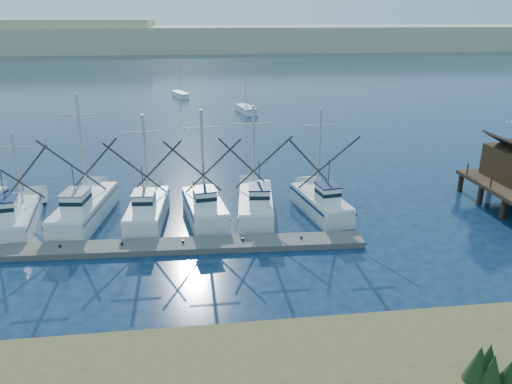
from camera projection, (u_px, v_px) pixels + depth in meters
ground at (285, 293)px, 28.09m from camera, size 500.00×500.00×0.00m
floating_dock at (138, 247)px, 33.12m from camera, size 30.41×3.31×0.40m
dune_ridge at (199, 38)px, 222.60m from camera, size 360.00×60.00×10.00m
trawler_fleet at (135, 210)px, 37.51m from camera, size 30.63×9.39×9.42m
sailboat_near at (246, 110)px, 79.69m from camera, size 2.99×6.45×8.10m
sailboat_far at (180, 95)px, 94.40m from camera, size 3.27×5.97×8.10m
flying_gull at (512, 122)px, 38.04m from camera, size 1.03×0.19×0.19m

